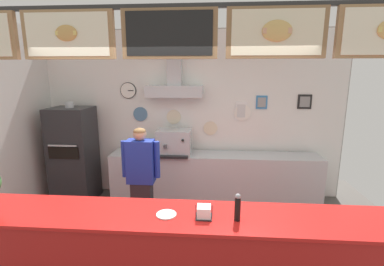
# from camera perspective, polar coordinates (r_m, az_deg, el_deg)

# --- Properties ---
(back_wall_assembly) EXTENTS (5.43, 2.71, 3.02)m
(back_wall_assembly) POSITION_cam_1_polar(r_m,az_deg,el_deg) (5.03, -0.26, 4.47)
(back_wall_assembly) COLOR #9E9E99
(back_wall_assembly) RESTS_ON ground_plane
(back_prep_counter) EXTENTS (3.64, 0.53, 0.88)m
(back_prep_counter) POSITION_cam_1_polar(r_m,az_deg,el_deg) (5.05, 4.56, -9.22)
(back_prep_counter) COLOR #B7BABF
(back_prep_counter) RESTS_ON ground_plane
(pizza_oven) EXTENTS (0.68, 0.68, 1.79)m
(pizza_oven) POSITION_cam_1_polar(r_m,az_deg,el_deg) (5.39, -22.92, -4.15)
(pizza_oven) COLOR #232326
(pizza_oven) RESTS_ON ground_plane
(shop_worker) EXTENTS (0.52, 0.22, 1.57)m
(shop_worker) POSITION_cam_1_polar(r_m,az_deg,el_deg) (3.94, -10.25, -9.35)
(shop_worker) COLOR #232328
(shop_worker) RESTS_ON ground_plane
(espresso_machine) EXTENTS (0.58, 0.51, 0.43)m
(espresso_machine) POSITION_cam_1_polar(r_m,az_deg,el_deg) (4.87, -3.66, -1.87)
(espresso_machine) COLOR #B7BABF
(espresso_machine) RESTS_ON back_prep_counter
(potted_rosemary) EXTENTS (0.13, 0.13, 0.20)m
(potted_rosemary) POSITION_cam_1_polar(r_m,az_deg,el_deg) (4.98, -7.12, -2.82)
(potted_rosemary) COLOR #4C4C51
(potted_rosemary) RESTS_ON back_prep_counter
(potted_thyme) EXTENTS (0.18, 0.18, 0.23)m
(potted_thyme) POSITION_cam_1_polar(r_m,az_deg,el_deg) (5.02, -10.54, -2.58)
(potted_thyme) COLOR beige
(potted_thyme) RESTS_ON back_prep_counter
(napkin_holder) EXTENTS (0.14, 0.14, 0.12)m
(napkin_holder) POSITION_cam_1_polar(r_m,az_deg,el_deg) (2.49, 2.44, -15.83)
(napkin_holder) COLOR #262628
(napkin_holder) RESTS_ON service_counter
(condiment_plate) EXTENTS (0.18, 0.18, 0.01)m
(condiment_plate) POSITION_cam_1_polar(r_m,az_deg,el_deg) (2.55, -5.25, -16.20)
(condiment_plate) COLOR white
(condiment_plate) RESTS_ON service_counter
(pepper_grinder) EXTENTS (0.05, 0.05, 0.24)m
(pepper_grinder) POSITION_cam_1_polar(r_m,az_deg,el_deg) (2.45, 9.27, -14.71)
(pepper_grinder) COLOR black
(pepper_grinder) RESTS_ON service_counter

